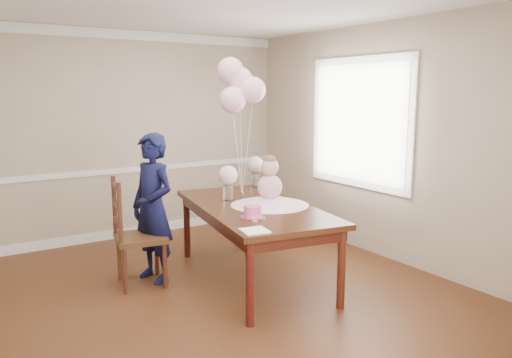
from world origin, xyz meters
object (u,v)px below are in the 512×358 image
birthday_cake (252,211)px  woman (153,208)px  dining_table_top (254,208)px  dining_chair_seat (141,238)px

birthday_cake → woman: 1.13m
dining_table_top → birthday_cake: 0.52m
dining_chair_seat → woman: 0.32m
birthday_cake → dining_chair_seat: birthday_cake is taller
birthday_cake → dining_chair_seat: (-0.73, 0.92, -0.36)m
birthday_cake → dining_table_top: bearing=56.3°
woman → birthday_cake: bearing=14.7°
dining_table_top → dining_chair_seat: bearing=163.9°
birthday_cake → dining_chair_seat: size_ratio=0.33×
dining_table_top → birthday_cake: bearing=-114.0°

